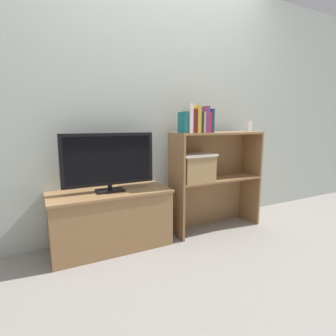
{
  "coord_description": "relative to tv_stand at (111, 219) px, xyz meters",
  "views": [
    {
      "loc": [
        -1.03,
        -1.87,
        1.03
      ],
      "look_at": [
        0.0,
        0.15,
        0.65
      ],
      "focal_mm": 28.0,
      "sensor_mm": 36.0,
      "label": 1
    }
  ],
  "objects": [
    {
      "name": "book_teal",
      "position": [
        0.63,
        -0.1,
        0.8
      ],
      "size": [
        0.04,
        0.12,
        0.18
      ],
      "color": "#1E7075",
      "rests_on": "bookshelf_upper_tier"
    },
    {
      "name": "book_ivory",
      "position": [
        0.67,
        -0.1,
        0.83
      ],
      "size": [
        0.03,
        0.15,
        0.25
      ],
      "color": "silver",
      "rests_on": "bookshelf_upper_tier"
    },
    {
      "name": "tv",
      "position": [
        0.0,
        -0.0,
        0.5
      ],
      "size": [
        0.74,
        0.14,
        0.47
      ],
      "color": "black",
      "rests_on": "tv_stand"
    },
    {
      "name": "laptop",
      "position": [
        0.77,
        -0.07,
        0.51
      ],
      "size": [
        0.36,
        0.24,
        0.02
      ],
      "color": "white",
      "rests_on": "storage_basket_left"
    },
    {
      "name": "tv_stand",
      "position": [
        0.0,
        0.0,
        0.0
      ],
      "size": [
        0.98,
        0.42,
        0.48
      ],
      "color": "olive",
      "rests_on": "ground_plane"
    },
    {
      "name": "book_navy",
      "position": [
        0.91,
        -0.1,
        0.81
      ],
      "size": [
        0.02,
        0.12,
        0.21
      ],
      "color": "navy",
      "rests_on": "bookshelf_upper_tier"
    },
    {
      "name": "book_mustard",
      "position": [
        0.75,
        -0.1,
        0.83
      ],
      "size": [
        0.03,
        0.16,
        0.23
      ],
      "color": "gold",
      "rests_on": "bookshelf_upper_tier"
    },
    {
      "name": "book_charcoal",
      "position": [
        0.78,
        -0.1,
        0.8
      ],
      "size": [
        0.02,
        0.15,
        0.18
      ],
      "color": "#232328",
      "rests_on": "bookshelf_upper_tier"
    },
    {
      "name": "baby_monitor",
      "position": [
        1.43,
        -0.05,
        0.76
      ],
      "size": [
        0.05,
        0.03,
        0.14
      ],
      "color": "white",
      "rests_on": "bookshelf_upper_tier"
    },
    {
      "name": "book_maroon",
      "position": [
        0.71,
        -0.1,
        0.81
      ],
      "size": [
        0.03,
        0.14,
        0.2
      ],
      "color": "maroon",
      "rests_on": "bookshelf_upper_tier"
    },
    {
      "name": "storage_basket_left",
      "position": [
        0.77,
        -0.07,
        0.39
      ],
      "size": [
        0.32,
        0.26,
        0.23
      ],
      "color": "tan",
      "rests_on": "bookshelf_lower_tier"
    },
    {
      "name": "bookshelf_upper_tier",
      "position": [
        1.04,
        0.01,
        0.55
      ],
      "size": [
        0.91,
        0.29,
        0.44
      ],
      "color": "olive",
      "rests_on": "bookshelf_lower_tier"
    },
    {
      "name": "ground_plane",
      "position": [
        0.51,
        -0.2,
        -0.24
      ],
      "size": [
        16.0,
        16.0,
        0.0
      ],
      "primitive_type": "plane",
      "color": "gray"
    },
    {
      "name": "book_plum",
      "position": [
        0.84,
        -0.1,
        0.82
      ],
      "size": [
        0.04,
        0.15,
        0.23
      ],
      "color": "#6B2D66",
      "rests_on": "bookshelf_upper_tier"
    },
    {
      "name": "bookshelf_lower_tier",
      "position": [
        1.04,
        0.01,
        0.07
      ],
      "size": [
        0.91,
        0.29,
        0.51
      ],
      "color": "olive",
      "rests_on": "ground_plane"
    },
    {
      "name": "book_tan",
      "position": [
        0.81,
        -0.1,
        0.8
      ],
      "size": [
        0.02,
        0.15,
        0.18
      ],
      "color": "tan",
      "rests_on": "bookshelf_upper_tier"
    },
    {
      "name": "wall_back",
      "position": [
        0.51,
        0.24,
        0.96
      ],
      "size": [
        10.0,
        0.05,
        2.4
      ],
      "color": "#B2BCB2",
      "rests_on": "ground_plane"
    },
    {
      "name": "book_crimson",
      "position": [
        0.88,
        -0.1,
        0.8
      ],
      "size": [
        0.02,
        0.13,
        0.18
      ],
      "color": "#B22328",
      "rests_on": "bookshelf_upper_tier"
    }
  ]
}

